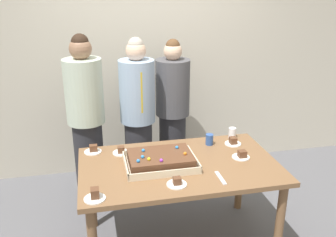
{
  "coord_description": "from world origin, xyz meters",
  "views": [
    {
      "loc": [
        -0.66,
        -2.61,
        2.2
      ],
      "look_at": [
        -0.06,
        0.15,
        1.14
      ],
      "focal_mm": 39.23,
      "sensor_mm": 36.0,
      "label": 1
    }
  ],
  "objects_px": {
    "drink_cup_middle": "(232,133)",
    "plated_slice_center_front": "(233,142)",
    "plated_slice_near_right": "(93,150)",
    "plated_slice_near_left": "(242,156)",
    "cake_server_utensil": "(221,178)",
    "plated_slice_far_left": "(95,196)",
    "person_green_shirt_behind": "(87,122)",
    "party_table": "(179,174)",
    "plated_slice_center_back": "(121,151)",
    "person_serving_front": "(138,117)",
    "person_striped_tie_right": "(173,112)",
    "plated_slice_far_right": "(177,183)",
    "sheet_cake": "(160,160)",
    "drink_cup_nearest": "(209,139)"
  },
  "relations": [
    {
      "from": "drink_cup_middle",
      "to": "plated_slice_center_front",
      "type": "bearing_deg",
      "value": -108.23
    },
    {
      "from": "plated_slice_near_right",
      "to": "drink_cup_middle",
      "type": "height_order",
      "value": "drink_cup_middle"
    },
    {
      "from": "plated_slice_near_left",
      "to": "cake_server_utensil",
      "type": "distance_m",
      "value": 0.41
    },
    {
      "from": "plated_slice_far_left",
      "to": "person_green_shirt_behind",
      "type": "xyz_separation_m",
      "value": [
        -0.04,
        1.2,
        0.09
      ]
    },
    {
      "from": "party_table",
      "to": "cake_server_utensil",
      "type": "height_order",
      "value": "cake_server_utensil"
    },
    {
      "from": "plated_slice_far_left",
      "to": "plated_slice_center_back",
      "type": "bearing_deg",
      "value": 70.09
    },
    {
      "from": "plated_slice_near_left",
      "to": "plated_slice_far_left",
      "type": "relative_size",
      "value": 1.0
    },
    {
      "from": "plated_slice_near_right",
      "to": "person_serving_front",
      "type": "height_order",
      "value": "person_serving_front"
    },
    {
      "from": "plated_slice_near_left",
      "to": "person_striped_tie_right",
      "type": "height_order",
      "value": "person_striped_tie_right"
    },
    {
      "from": "cake_server_utensil",
      "to": "person_striped_tie_right",
      "type": "height_order",
      "value": "person_striped_tie_right"
    },
    {
      "from": "plated_slice_near_left",
      "to": "person_striped_tie_right",
      "type": "distance_m",
      "value": 1.17
    },
    {
      "from": "plated_slice_far_left",
      "to": "plated_slice_center_front",
      "type": "bearing_deg",
      "value": 27.16
    },
    {
      "from": "plated_slice_far_left",
      "to": "person_striped_tie_right",
      "type": "height_order",
      "value": "person_striped_tie_right"
    },
    {
      "from": "plated_slice_far_right",
      "to": "person_striped_tie_right",
      "type": "xyz_separation_m",
      "value": [
        0.3,
        1.43,
        0.03
      ]
    },
    {
      "from": "plated_slice_far_right",
      "to": "person_serving_front",
      "type": "distance_m",
      "value": 1.26
    },
    {
      "from": "plated_slice_center_front",
      "to": "plated_slice_far_left",
      "type": "bearing_deg",
      "value": -152.84
    },
    {
      "from": "plated_slice_center_back",
      "to": "person_serving_front",
      "type": "height_order",
      "value": "person_serving_front"
    },
    {
      "from": "sheet_cake",
      "to": "drink_cup_nearest",
      "type": "relative_size",
      "value": 5.79
    },
    {
      "from": "drink_cup_nearest",
      "to": "plated_slice_near_left",
      "type": "bearing_deg",
      "value": -60.44
    },
    {
      "from": "drink_cup_middle",
      "to": "person_serving_front",
      "type": "bearing_deg",
      "value": 148.3
    },
    {
      "from": "person_serving_front",
      "to": "sheet_cake",
      "type": "bearing_deg",
      "value": -0.02
    },
    {
      "from": "cake_server_utensil",
      "to": "person_green_shirt_behind",
      "type": "xyz_separation_m",
      "value": [
        -0.98,
        1.12,
        0.12
      ]
    },
    {
      "from": "plated_slice_far_left",
      "to": "cake_server_utensil",
      "type": "relative_size",
      "value": 0.75
    },
    {
      "from": "cake_server_utensil",
      "to": "person_striped_tie_right",
      "type": "bearing_deg",
      "value": 92.21
    },
    {
      "from": "sheet_cake",
      "to": "plated_slice_far_left",
      "type": "distance_m",
      "value": 0.66
    },
    {
      "from": "person_striped_tie_right",
      "to": "plated_slice_far_left",
      "type": "bearing_deg",
      "value": -13.12
    },
    {
      "from": "plated_slice_center_front",
      "to": "drink_cup_middle",
      "type": "bearing_deg",
      "value": 71.77
    },
    {
      "from": "plated_slice_near_left",
      "to": "party_table",
      "type": "bearing_deg",
      "value": 179.49
    },
    {
      "from": "plated_slice_near_right",
      "to": "plated_slice_far_left",
      "type": "xyz_separation_m",
      "value": [
        -0.01,
        -0.76,
        0.01
      ]
    },
    {
      "from": "party_table",
      "to": "plated_slice_near_right",
      "type": "xyz_separation_m",
      "value": [
        -0.69,
        0.38,
        0.12
      ]
    },
    {
      "from": "sheet_cake",
      "to": "drink_cup_nearest",
      "type": "distance_m",
      "value": 0.6
    },
    {
      "from": "plated_slice_center_front",
      "to": "person_green_shirt_behind",
      "type": "xyz_separation_m",
      "value": [
        -1.31,
        0.55,
        0.1
      ]
    },
    {
      "from": "plated_slice_center_front",
      "to": "person_serving_front",
      "type": "height_order",
      "value": "person_serving_front"
    },
    {
      "from": "drink_cup_nearest",
      "to": "person_striped_tie_right",
      "type": "bearing_deg",
      "value": 101.75
    },
    {
      "from": "person_green_shirt_behind",
      "to": "sheet_cake",
      "type": "bearing_deg",
      "value": -0.02
    },
    {
      "from": "plated_slice_near_left",
      "to": "person_serving_front",
      "type": "bearing_deg",
      "value": 128.76
    },
    {
      "from": "party_table",
      "to": "drink_cup_middle",
      "type": "xyz_separation_m",
      "value": [
        0.63,
        0.42,
        0.14
      ]
    },
    {
      "from": "person_serving_front",
      "to": "cake_server_utensil",
      "type": "bearing_deg",
      "value": 17.14
    },
    {
      "from": "party_table",
      "to": "plated_slice_far_left",
      "type": "xyz_separation_m",
      "value": [
        -0.69,
        -0.38,
        0.12
      ]
    },
    {
      "from": "party_table",
      "to": "plated_slice_near_right",
      "type": "distance_m",
      "value": 0.79
    },
    {
      "from": "drink_cup_nearest",
      "to": "cake_server_utensil",
      "type": "bearing_deg",
      "value": -100.3
    },
    {
      "from": "plated_slice_near_right",
      "to": "person_striped_tie_right",
      "type": "relative_size",
      "value": 0.09
    },
    {
      "from": "person_striped_tie_right",
      "to": "party_table",
      "type": "bearing_deg",
      "value": 7.68
    },
    {
      "from": "plated_slice_near_left",
      "to": "plated_slice_center_back",
      "type": "xyz_separation_m",
      "value": [
        -0.99,
        0.3,
        -0.0
      ]
    },
    {
      "from": "party_table",
      "to": "plated_slice_near_right",
      "type": "height_order",
      "value": "plated_slice_near_right"
    },
    {
      "from": "sheet_cake",
      "to": "plated_slice_center_front",
      "type": "bearing_deg",
      "value": 19.83
    },
    {
      "from": "person_serving_front",
      "to": "person_striped_tie_right",
      "type": "relative_size",
      "value": 1.03
    },
    {
      "from": "plated_slice_far_left",
      "to": "person_green_shirt_behind",
      "type": "height_order",
      "value": "person_green_shirt_behind"
    },
    {
      "from": "plated_slice_near_left",
      "to": "plated_slice_center_front",
      "type": "height_order",
      "value": "plated_slice_center_front"
    },
    {
      "from": "plated_slice_far_right",
      "to": "plated_slice_center_back",
      "type": "xyz_separation_m",
      "value": [
        -0.35,
        0.62,
        0.0
      ]
    }
  ]
}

